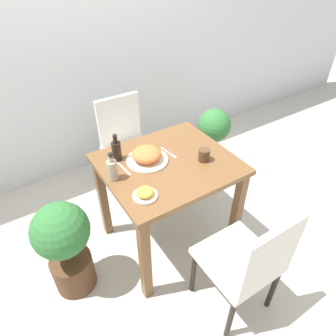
# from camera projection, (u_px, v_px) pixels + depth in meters

# --- Properties ---
(ground_plane) EXTENTS (16.00, 16.00, 0.00)m
(ground_plane) POSITION_uv_depth(u_px,v_px,m) (168.00, 237.00, 2.46)
(ground_plane) COLOR #B7B2A8
(wall_back) EXTENTS (8.00, 0.05, 2.60)m
(wall_back) POSITION_uv_depth(u_px,v_px,m) (84.00, 34.00, 2.56)
(wall_back) COLOR silver
(wall_back) RESTS_ON ground_plane
(dining_table) EXTENTS (0.86, 0.76, 0.77)m
(dining_table) POSITION_uv_depth(u_px,v_px,m) (168.00, 178.00, 2.07)
(dining_table) COLOR brown
(dining_table) RESTS_ON ground_plane
(chair_near) EXTENTS (0.42, 0.42, 0.89)m
(chair_near) POSITION_uv_depth(u_px,v_px,m) (249.00, 262.00, 1.70)
(chair_near) COLOR silver
(chair_near) RESTS_ON ground_plane
(chair_far) EXTENTS (0.42, 0.42, 0.89)m
(chair_far) POSITION_uv_depth(u_px,v_px,m) (126.00, 141.00, 2.70)
(chair_far) COLOR silver
(chair_far) RESTS_ON ground_plane
(food_plate) EXTENTS (0.28, 0.28, 0.10)m
(food_plate) POSITION_uv_depth(u_px,v_px,m) (147.00, 156.00, 1.97)
(food_plate) COLOR beige
(food_plate) RESTS_ON dining_table
(side_plate) EXTENTS (0.15, 0.15, 0.06)m
(side_plate) POSITION_uv_depth(u_px,v_px,m) (145.00, 193.00, 1.71)
(side_plate) COLOR beige
(side_plate) RESTS_ON dining_table
(drink_cup) EXTENTS (0.08, 0.08, 0.09)m
(drink_cup) POSITION_uv_depth(u_px,v_px,m) (204.00, 155.00, 1.98)
(drink_cup) COLOR #4C331E
(drink_cup) RESTS_ON dining_table
(sauce_bottle) EXTENTS (0.06, 0.06, 0.20)m
(sauce_bottle) POSITION_uv_depth(u_px,v_px,m) (116.00, 150.00, 1.97)
(sauce_bottle) COLOR black
(sauce_bottle) RESTS_ON dining_table
(condiment_bottle) EXTENTS (0.06, 0.06, 0.20)m
(condiment_bottle) POSITION_uv_depth(u_px,v_px,m) (112.00, 169.00, 1.81)
(condiment_bottle) COLOR gray
(condiment_bottle) RESTS_ON dining_table
(fork_utensil) EXTENTS (0.02, 0.17, 0.00)m
(fork_utensil) POSITION_uv_depth(u_px,v_px,m) (124.00, 169.00, 1.93)
(fork_utensil) COLOR silver
(fork_utensil) RESTS_ON dining_table
(spoon_utensil) EXTENTS (0.03, 0.16, 0.00)m
(spoon_utensil) POSITION_uv_depth(u_px,v_px,m) (169.00, 153.00, 2.07)
(spoon_utensil) COLOR silver
(spoon_utensil) RESTS_ON dining_table
(potted_plant_left) EXTENTS (0.36, 0.36, 0.74)m
(potted_plant_left) POSITION_uv_depth(u_px,v_px,m) (65.00, 244.00, 1.89)
(potted_plant_left) COLOR #51331E
(potted_plant_left) RESTS_ON ground_plane
(potted_plant_right) EXTENTS (0.32, 0.32, 0.70)m
(potted_plant_right) POSITION_uv_depth(u_px,v_px,m) (213.00, 135.00, 2.92)
(potted_plant_right) COLOR #51331E
(potted_plant_right) RESTS_ON ground_plane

